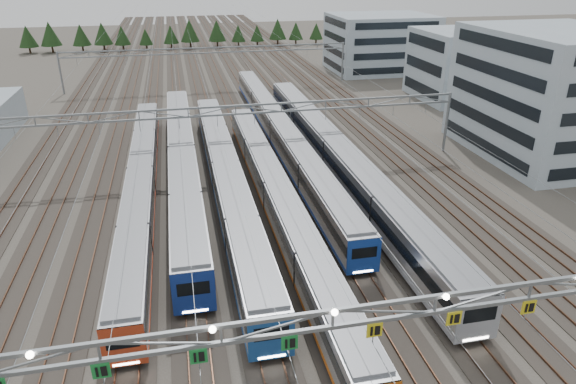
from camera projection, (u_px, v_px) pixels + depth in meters
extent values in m
cube|color=#2D2823|center=(205.00, 72.00, 117.66)|extent=(54.00, 260.00, 0.08)
cube|color=brown|center=(88.00, 77.00, 112.68)|extent=(0.08, 260.00, 0.16)
cube|color=brown|center=(312.00, 67.00, 122.55)|extent=(0.08, 260.00, 0.16)
cube|color=brown|center=(202.00, 72.00, 117.47)|extent=(0.08, 260.00, 0.16)
cube|color=brown|center=(208.00, 72.00, 117.75)|extent=(0.08, 260.00, 0.16)
cube|color=black|center=(143.00, 194.00, 55.87)|extent=(2.28, 52.35, 0.34)
cube|color=#ABAEB4|center=(141.00, 180.00, 55.18)|extent=(2.68, 53.42, 3.01)
cube|color=black|center=(141.00, 177.00, 55.03)|extent=(2.74, 53.15, 0.91)
cube|color=#B9391C|center=(143.00, 191.00, 55.70)|extent=(2.73, 53.15, 0.33)
cube|color=slate|center=(140.00, 166.00, 54.51)|extent=(2.41, 52.35, 0.24)
cube|color=#B9391C|center=(123.00, 347.00, 31.47)|extent=(2.70, 0.12, 3.01)
cube|color=black|center=(123.00, 342.00, 31.30)|extent=(2.01, 0.10, 0.91)
cube|color=white|center=(126.00, 364.00, 31.97)|extent=(1.61, 0.06, 0.14)
cube|color=black|center=(184.00, 175.00, 60.85)|extent=(2.59, 52.96, 0.39)
cube|color=#ABAEB4|center=(182.00, 160.00, 60.06)|extent=(3.05, 54.04, 3.43)
cube|color=black|center=(182.00, 156.00, 59.89)|extent=(3.11, 53.77, 1.03)
cube|color=navy|center=(183.00, 171.00, 60.66)|extent=(3.10, 53.77, 0.38)
cube|color=slate|center=(181.00, 145.00, 59.31)|extent=(2.74, 52.96, 0.27)
cube|color=navy|center=(194.00, 293.00, 36.08)|extent=(3.07, 0.12, 3.43)
cube|color=black|center=(193.00, 289.00, 35.88)|extent=(2.29, 0.10, 1.03)
cube|color=white|center=(195.00, 311.00, 36.65)|extent=(1.83, 0.06, 0.16)
cube|color=black|center=(227.00, 191.00, 56.52)|extent=(2.52, 52.66, 0.38)
cube|color=#ABAEB4|center=(226.00, 176.00, 55.76)|extent=(2.97, 53.74, 3.34)
cube|color=black|center=(226.00, 172.00, 55.59)|extent=(3.03, 53.47, 1.01)
cube|color=#1B4B95|center=(227.00, 187.00, 56.34)|extent=(3.02, 53.47, 0.37)
cube|color=slate|center=(225.00, 160.00, 55.02)|extent=(2.67, 52.66, 0.26)
cube|color=#1B4B95|center=(271.00, 338.00, 31.91)|extent=(2.99, 0.12, 3.34)
cube|color=black|center=(271.00, 333.00, 31.72)|extent=(2.22, 0.10, 1.01)
cube|color=white|center=(272.00, 357.00, 32.46)|extent=(1.78, 0.06, 0.16)
cube|color=black|center=(277.00, 210.00, 52.33)|extent=(2.27, 53.70, 0.34)
cube|color=#ABAEB4|center=(277.00, 195.00, 51.64)|extent=(2.67, 54.80, 3.00)
cube|color=black|center=(277.00, 192.00, 51.49)|extent=(2.73, 54.52, 0.90)
cube|color=#C65A11|center=(277.00, 206.00, 52.17)|extent=(2.72, 54.52, 0.33)
cube|color=slate|center=(277.00, 181.00, 50.98)|extent=(2.40, 53.70, 0.24)
cube|color=black|center=(280.00, 143.00, 71.37)|extent=(2.38, 65.81, 0.36)
cube|color=#ABAEB4|center=(280.00, 131.00, 70.65)|extent=(2.80, 67.15, 3.15)
cube|color=black|center=(280.00, 128.00, 70.50)|extent=(2.86, 66.81, 0.95)
cube|color=#183FA8|center=(280.00, 140.00, 71.20)|extent=(2.85, 66.81, 0.35)
cube|color=slate|center=(280.00, 119.00, 69.96)|extent=(2.52, 65.81, 0.25)
cube|color=#183FA8|center=(364.00, 257.00, 40.84)|extent=(2.82, 0.12, 3.15)
cube|color=black|center=(364.00, 253.00, 40.66)|extent=(2.10, 0.10, 0.95)
cube|color=white|center=(363.00, 271.00, 41.36)|extent=(1.68, 0.06, 0.15)
cube|color=black|center=(335.00, 170.00, 62.20)|extent=(2.64, 61.90, 0.40)
cube|color=#ABAEB4|center=(336.00, 155.00, 61.40)|extent=(3.11, 63.16, 3.50)
cube|color=black|center=(336.00, 152.00, 61.22)|extent=(3.17, 62.84, 1.06)
cube|color=#9A9EA8|center=(335.00, 166.00, 62.01)|extent=(3.16, 62.84, 0.39)
cube|color=slate|center=(336.00, 140.00, 60.63)|extent=(2.80, 61.90, 0.28)
cube|color=#9A9EA8|center=(479.00, 320.00, 33.36)|extent=(3.13, 0.12, 3.50)
cube|color=black|center=(480.00, 315.00, 33.16)|extent=(2.33, 0.10, 1.06)
cube|color=white|center=(476.00, 339.00, 33.94)|extent=(1.87, 0.06, 0.17)
cube|color=gray|center=(333.00, 311.00, 25.53)|extent=(56.00, 0.22, 0.22)
cube|color=gray|center=(332.00, 327.00, 25.95)|extent=(56.00, 0.22, 0.22)
cube|color=#187C32|center=(101.00, 371.00, 23.87)|extent=(0.85, 0.06, 0.85)
cube|color=#187C32|center=(199.00, 356.00, 24.74)|extent=(0.85, 0.06, 0.85)
cube|color=#187C32|center=(290.00, 343.00, 25.61)|extent=(0.85, 0.06, 0.85)
cube|color=yellow|center=(375.00, 330.00, 26.48)|extent=(0.85, 0.06, 0.85)
cube|color=yellow|center=(454.00, 318.00, 27.36)|extent=(0.85, 0.06, 0.85)
cube|color=yellow|center=(529.00, 307.00, 28.23)|extent=(0.85, 0.06, 0.85)
cylinder|color=gray|center=(447.00, 122.00, 68.10)|extent=(0.36, 0.36, 8.00)
cube|color=gray|center=(235.00, 106.00, 61.10)|extent=(56.00, 0.22, 0.22)
cube|color=gray|center=(236.00, 114.00, 61.51)|extent=(56.00, 0.22, 0.22)
cylinder|color=gray|center=(61.00, 73.00, 97.26)|extent=(0.36, 0.36, 8.00)
cylinder|color=gray|center=(342.00, 62.00, 108.11)|extent=(0.36, 0.36, 8.00)
cube|color=gray|center=(208.00, 48.00, 101.11)|extent=(56.00, 0.22, 0.22)
cube|color=gray|center=(208.00, 53.00, 101.52)|extent=(56.00, 0.22, 0.22)
cube|color=#99ACB6|center=(554.00, 94.00, 65.85)|extent=(18.00, 22.00, 15.93)
cube|color=#99ACB6|center=(459.00, 65.00, 93.48)|extent=(14.00, 16.00, 12.23)
cube|color=#99ACB6|center=(380.00, 43.00, 117.55)|extent=(22.00, 18.00, 12.40)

